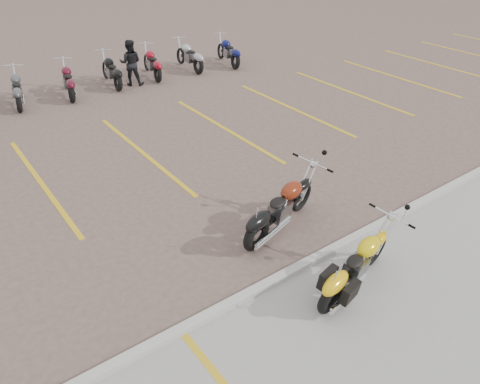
# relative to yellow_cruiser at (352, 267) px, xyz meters

# --- Properties ---
(ground) EXTENTS (100.00, 100.00, 0.00)m
(ground) POSITION_rel_yellow_cruiser_xyz_m (-0.60, 2.85, -0.45)
(ground) COLOR #735752
(ground) RESTS_ON ground
(concrete_apron) EXTENTS (60.00, 5.00, 0.01)m
(concrete_apron) POSITION_rel_yellow_cruiser_xyz_m (-0.60, -1.65, -0.44)
(concrete_apron) COLOR #9E9B93
(concrete_apron) RESTS_ON ground
(curb) EXTENTS (60.00, 0.18, 0.12)m
(curb) POSITION_rel_yellow_cruiser_xyz_m (-0.60, 0.85, -0.39)
(curb) COLOR #ADAAA3
(curb) RESTS_ON ground
(parking_stripes) EXTENTS (38.00, 5.50, 0.01)m
(parking_stripes) POSITION_rel_yellow_cruiser_xyz_m (-0.60, 6.85, -0.45)
(parking_stripes) COLOR gold
(parking_stripes) RESTS_ON ground
(yellow_cruiser) EXTENTS (2.17, 0.62, 0.91)m
(yellow_cruiser) POSITION_rel_yellow_cruiser_xyz_m (0.00, 0.00, 0.00)
(yellow_cruiser) COLOR black
(yellow_cruiser) RESTS_ON ground
(flame_cruiser) EXTENTS (2.32, 0.82, 0.98)m
(flame_cruiser) POSITION_rel_yellow_cruiser_xyz_m (0.06, 2.06, 0.04)
(flame_cruiser) COLOR black
(flame_cruiser) RESTS_ON ground
(person_b) EXTENTS (1.01, 0.95, 1.64)m
(person_b) POSITION_rel_yellow_cruiser_xyz_m (1.61, 12.12, 0.37)
(person_b) COLOR black
(person_b) RESTS_ON ground
(bg_bike_row) EXTENTS (15.74, 2.07, 1.10)m
(bg_bike_row) POSITION_rel_yellow_cruiser_xyz_m (-1.50, 12.40, 0.10)
(bg_bike_row) COLOR black
(bg_bike_row) RESTS_ON ground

